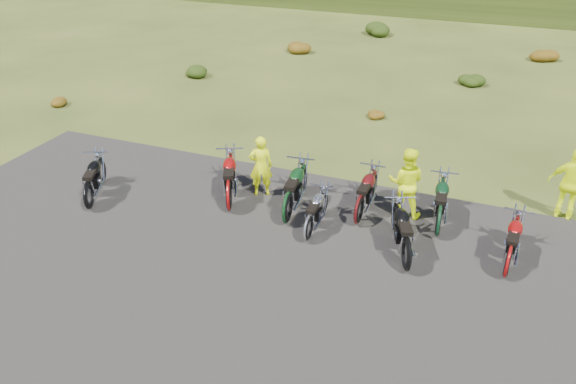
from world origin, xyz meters
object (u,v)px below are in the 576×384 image
at_px(person_middle, 261,167).
at_px(motorcycle_7, 436,235).
at_px(motorcycle_0, 91,208).
at_px(motorcycle_3, 308,240).

bearing_deg(person_middle, motorcycle_7, 150.94).
bearing_deg(motorcycle_0, motorcycle_7, -101.42).
bearing_deg(motorcycle_7, motorcycle_0, 97.62).
distance_m(motorcycle_0, motorcycle_3, 5.93).
relative_size(motorcycle_7, person_middle, 1.27).
height_order(motorcycle_0, motorcycle_7, motorcycle_7).
height_order(motorcycle_3, motorcycle_7, motorcycle_7).
relative_size(motorcycle_0, person_middle, 1.23).
bearing_deg(motorcycle_7, person_middle, 80.94).
height_order(motorcycle_7, person_middle, person_middle).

